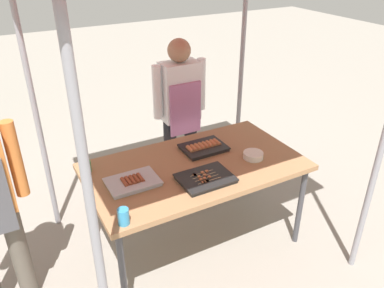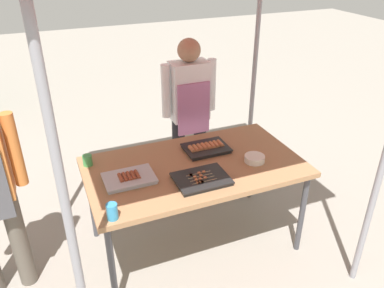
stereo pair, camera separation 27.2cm
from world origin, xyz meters
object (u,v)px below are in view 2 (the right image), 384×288
(stall_table, at_px, (195,171))
(vendor_woman, at_px, (189,106))
(drink_cup_by_wok, at_px, (87,160))
(tray_pork_links, at_px, (206,148))
(condiment_bowl, at_px, (255,159))
(tray_grilled_sausages, at_px, (129,178))
(drink_cup_near_edge, at_px, (112,212))
(tray_meat_skewers, at_px, (201,179))

(stall_table, relative_size, vendor_woman, 1.07)
(stall_table, height_order, drink_cup_by_wok, drink_cup_by_wok)
(tray_pork_links, height_order, condiment_bowl, tray_pork_links)
(condiment_bowl, xyz_separation_m, vendor_woman, (-0.16, 0.91, 0.10))
(stall_table, height_order, tray_pork_links, tray_pork_links)
(stall_table, bearing_deg, tray_grilled_sausages, -177.62)
(tray_grilled_sausages, bearing_deg, vendor_woman, 45.90)
(condiment_bowl, height_order, drink_cup_by_wok, drink_cup_by_wok)
(tray_grilled_sausages, height_order, vendor_woman, vendor_woman)
(stall_table, relative_size, tray_grilled_sausages, 4.55)
(vendor_woman, bearing_deg, tray_pork_links, 80.25)
(stall_table, bearing_deg, drink_cup_near_edge, -150.94)
(tray_meat_skewers, relative_size, vendor_woman, 0.25)
(tray_pork_links, bearing_deg, vendor_woman, 80.25)
(tray_pork_links, bearing_deg, drink_cup_near_edge, -147.33)
(drink_cup_near_edge, bearing_deg, vendor_woman, 50.24)
(tray_meat_skewers, relative_size, drink_cup_near_edge, 3.56)
(tray_meat_skewers, xyz_separation_m, condiment_bowl, (0.48, 0.09, 0.01))
(tray_pork_links, xyz_separation_m, vendor_woman, (0.11, 0.61, 0.10))
(tray_pork_links, bearing_deg, condiment_bowl, -47.90)
(tray_grilled_sausages, relative_size, condiment_bowl, 2.29)
(tray_grilled_sausages, xyz_separation_m, vendor_woman, (0.78, 0.80, 0.11))
(tray_grilled_sausages, xyz_separation_m, drink_cup_by_wok, (-0.23, 0.32, 0.02))
(drink_cup_near_edge, bearing_deg, stall_table, 29.06)
(tray_meat_skewers, distance_m, tray_pork_links, 0.44)
(stall_table, height_order, drink_cup_near_edge, drink_cup_near_edge)
(tray_grilled_sausages, bearing_deg, tray_pork_links, 15.74)
(tray_grilled_sausages, relative_size, tray_pork_links, 1.02)
(stall_table, distance_m, tray_grilled_sausages, 0.51)
(tray_grilled_sausages, height_order, drink_cup_near_edge, drink_cup_near_edge)
(tray_meat_skewers, xyz_separation_m, tray_pork_links, (0.21, 0.39, 0.00))
(tray_meat_skewers, distance_m, vendor_woman, 1.06)
(tray_meat_skewers, xyz_separation_m, drink_cup_near_edge, (-0.65, -0.17, 0.04))
(stall_table, distance_m, drink_cup_near_edge, 0.80)
(tray_meat_skewers, bearing_deg, drink_cup_by_wok, 143.15)
(tray_pork_links, height_order, drink_cup_by_wok, drink_cup_by_wok)
(condiment_bowl, distance_m, drink_cup_near_edge, 1.16)
(tray_meat_skewers, distance_m, drink_cup_by_wok, 0.86)
(tray_grilled_sausages, relative_size, vendor_woman, 0.24)
(drink_cup_by_wok, bearing_deg, tray_meat_skewers, -36.85)
(condiment_bowl, distance_m, vendor_woman, 0.93)
(tray_pork_links, distance_m, drink_cup_near_edge, 1.03)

